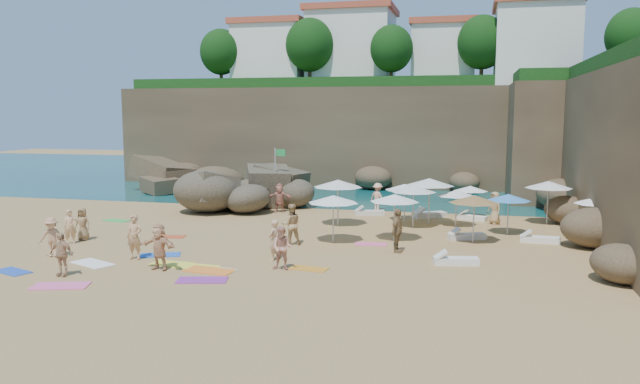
% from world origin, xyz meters
% --- Properties ---
extents(ground, '(120.00, 120.00, 0.00)m').
position_xyz_m(ground, '(0.00, 0.00, 0.00)').
color(ground, tan).
rests_on(ground, ground).
extents(seawater, '(120.00, 120.00, 0.00)m').
position_xyz_m(seawater, '(0.00, 30.00, 0.00)').
color(seawater, '#0C4751').
rests_on(seawater, ground).
extents(cliff_back, '(44.00, 8.00, 8.00)m').
position_xyz_m(cliff_back, '(2.00, 25.00, 4.00)').
color(cliff_back, brown).
rests_on(cliff_back, ground).
extents(cliff_corner, '(10.00, 12.00, 8.00)m').
position_xyz_m(cliff_corner, '(17.00, 20.00, 4.00)').
color(cliff_corner, brown).
rests_on(cliff_corner, ground).
extents(rock_promontory, '(12.00, 7.00, 2.00)m').
position_xyz_m(rock_promontory, '(-11.00, 16.00, 0.00)').
color(rock_promontory, brown).
rests_on(rock_promontory, ground).
extents(clifftop_buildings, '(28.48, 9.48, 7.00)m').
position_xyz_m(clifftop_buildings, '(2.96, 25.79, 11.24)').
color(clifftop_buildings, white).
rests_on(clifftop_buildings, cliff_back).
extents(clifftop_trees, '(35.60, 23.82, 4.40)m').
position_xyz_m(clifftop_trees, '(4.78, 19.52, 11.26)').
color(clifftop_trees, '#11380F').
rests_on(clifftop_trees, ground).
extents(marina_masts, '(3.10, 0.10, 6.00)m').
position_xyz_m(marina_masts, '(-16.50, 30.00, 3.00)').
color(marina_masts, white).
rests_on(marina_masts, ground).
extents(rock_outcrop, '(7.90, 6.55, 2.79)m').
position_xyz_m(rock_outcrop, '(-4.63, 8.86, 0.00)').
color(rock_outcrop, brown).
rests_on(rock_outcrop, ground).
extents(flag_pole, '(0.74, 0.23, 3.83)m').
position_xyz_m(flag_pole, '(-2.37, 9.60, 2.44)').
color(flag_pole, silver).
rests_on(flag_pole, ground).
extents(parasol_0, '(2.38, 2.38, 2.25)m').
position_xyz_m(parasol_0, '(6.56, 5.01, 2.06)').
color(parasol_0, silver).
rests_on(parasol_0, ground).
extents(parasol_1, '(1.96, 1.96, 1.86)m').
position_xyz_m(parasol_1, '(9.46, 8.73, 1.71)').
color(parasol_1, silver).
rests_on(parasol_1, ground).
extents(parasol_2, '(2.06, 2.06, 1.95)m').
position_xyz_m(parasol_2, '(8.75, 5.80, 1.79)').
color(parasol_2, silver).
rests_on(parasol_2, ground).
extents(parasol_3, '(2.49, 2.49, 2.36)m').
position_xyz_m(parasol_3, '(13.55, 7.67, 2.16)').
color(parasol_3, silver).
rests_on(parasol_3, ground).
extents(parasol_4, '(2.19, 2.19, 2.08)m').
position_xyz_m(parasol_4, '(15.35, 3.80, 1.90)').
color(parasol_4, silver).
rests_on(parasol_4, ground).
extents(parasol_5, '(2.61, 2.61, 2.47)m').
position_xyz_m(parasol_5, '(2.60, 4.60, 2.27)').
color(parasol_5, silver).
rests_on(parasol_5, ground).
extents(parasol_6, '(2.37, 2.37, 2.24)m').
position_xyz_m(parasol_6, '(9.65, 1.79, 2.06)').
color(parasol_6, silver).
rests_on(parasol_6, ground).
extents(parasol_7, '(2.20, 2.20, 2.08)m').
position_xyz_m(parasol_7, '(5.92, 6.84, 1.91)').
color(parasol_7, silver).
rests_on(parasol_7, ground).
extents(parasol_8, '(2.64, 2.64, 2.50)m').
position_xyz_m(parasol_8, '(7.30, 6.25, 2.29)').
color(parasol_8, silver).
rests_on(parasol_8, ground).
extents(parasol_9, '(2.35, 2.35, 2.22)m').
position_xyz_m(parasol_9, '(3.29, 0.30, 2.04)').
color(parasol_9, silver).
rests_on(parasol_9, ground).
extents(parasol_10, '(2.15, 2.15, 2.03)m').
position_xyz_m(parasol_10, '(11.31, 4.24, 1.86)').
color(parasol_10, silver).
rests_on(parasol_10, ground).
extents(parasol_11, '(2.34, 2.34, 2.21)m').
position_xyz_m(parasol_11, '(6.00, 1.47, 2.03)').
color(parasol_11, silver).
rests_on(parasol_11, ground).
extents(lounger_0, '(2.01, 1.66, 0.31)m').
position_xyz_m(lounger_0, '(7.21, 8.31, 0.15)').
color(lounger_0, silver).
rests_on(lounger_0, ground).
extents(lounger_1, '(1.72, 1.12, 0.25)m').
position_xyz_m(lounger_1, '(9.62, 8.08, 0.13)').
color(lounger_1, white).
rests_on(lounger_1, ground).
extents(lounger_2, '(1.83, 1.00, 0.27)m').
position_xyz_m(lounger_2, '(3.70, 8.40, 0.14)').
color(lounger_2, silver).
rests_on(lounger_2, ground).
extents(lounger_3, '(1.86, 1.16, 0.27)m').
position_xyz_m(lounger_3, '(9.36, 2.51, 0.14)').
color(lounger_3, silver).
rests_on(lounger_3, ground).
extents(lounger_4, '(1.81, 0.68, 0.28)m').
position_xyz_m(lounger_4, '(12.69, 2.59, 0.14)').
color(lounger_4, white).
rests_on(lounger_4, ground).
extents(lounger_5, '(1.86, 0.92, 0.28)m').
position_xyz_m(lounger_5, '(8.99, -2.63, 0.14)').
color(lounger_5, white).
rests_on(lounger_5, ground).
extents(towel_0, '(1.71, 1.26, 0.03)m').
position_xyz_m(towel_0, '(-7.46, -7.85, 0.01)').
color(towel_0, blue).
rests_on(towel_0, ground).
extents(towel_1, '(2.11, 1.48, 0.03)m').
position_xyz_m(towel_1, '(-4.42, -9.15, 0.02)').
color(towel_1, pink).
rests_on(towel_1, ground).
extents(towel_2, '(2.01, 1.18, 0.03)m').
position_xyz_m(towel_2, '(-0.18, -5.93, 0.02)').
color(towel_2, orange).
rests_on(towel_2, ground).
extents(towel_4, '(1.75, 0.99, 0.03)m').
position_xyz_m(towel_4, '(-2.11, -5.29, 0.01)').
color(towel_4, yellow).
rests_on(towel_4, ground).
extents(towel_5, '(2.07, 1.61, 0.03)m').
position_xyz_m(towel_5, '(-5.22, -6.01, 0.02)').
color(towel_5, white).
rests_on(towel_5, ground).
extents(towel_6, '(1.97, 1.31, 0.03)m').
position_xyz_m(towel_6, '(0.10, -7.27, 0.02)').
color(towel_6, purple).
rests_on(towel_6, ground).
extents(towel_7, '(1.58, 0.96, 0.03)m').
position_xyz_m(towel_7, '(-4.75, -0.34, 0.01)').
color(towel_7, '#C64723').
rests_on(towel_7, ground).
extents(towel_8, '(1.89, 1.42, 0.03)m').
position_xyz_m(towel_8, '(-3.32, -4.00, 0.01)').
color(towel_8, blue).
rests_on(towel_8, ground).
extents(towel_9, '(1.51, 0.87, 0.03)m').
position_xyz_m(towel_9, '(5.07, 0.28, 0.01)').
color(towel_9, pink).
rests_on(towel_9, ground).
extents(towel_10, '(1.58, 0.95, 0.03)m').
position_xyz_m(towel_10, '(3.43, -4.74, 0.01)').
color(towel_10, orange).
rests_on(towel_10, ground).
extents(towel_11, '(1.61, 0.96, 0.03)m').
position_xyz_m(towel_11, '(-9.75, 3.08, 0.01)').
color(towel_11, green).
rests_on(towel_11, ground).
extents(towel_12, '(1.84, 1.03, 0.03)m').
position_xyz_m(towel_12, '(-0.92, -5.52, 0.02)').
color(towel_12, '#F4ED40').
rests_on(towel_12, ground).
extents(towel_13, '(1.76, 1.14, 0.03)m').
position_xyz_m(towel_13, '(-0.01, -5.77, 0.01)').
color(towel_13, silver).
rests_on(towel_13, ground).
extents(person_stand_0, '(0.70, 0.66, 1.60)m').
position_xyz_m(person_stand_0, '(-8.46, -2.85, 0.80)').
color(person_stand_0, '#DFA875').
rests_on(person_stand_0, ground).
extents(person_stand_1, '(1.14, 1.04, 1.91)m').
position_xyz_m(person_stand_1, '(1.52, -0.64, 0.95)').
color(person_stand_1, tan).
rests_on(person_stand_1, ground).
extents(person_stand_2, '(1.18, 0.98, 1.71)m').
position_xyz_m(person_stand_2, '(3.93, 10.10, 0.86)').
color(person_stand_2, '#FAB28E').
rests_on(person_stand_2, ground).
extents(person_stand_3, '(0.69, 1.20, 1.92)m').
position_xyz_m(person_stand_3, '(6.43, -1.05, 0.96)').
color(person_stand_3, '#96764B').
rests_on(person_stand_3, ground).
extents(person_stand_4, '(0.92, 0.97, 1.77)m').
position_xyz_m(person_stand_4, '(10.77, 7.06, 0.89)').
color(person_stand_4, tan).
rests_on(person_stand_4, ground).
extents(person_stand_5, '(1.70, 0.75, 1.77)m').
position_xyz_m(person_stand_5, '(-1.77, 8.11, 0.88)').
color(person_stand_5, tan).
rests_on(person_stand_5, ground).
extents(person_stand_6, '(0.49, 0.67, 1.68)m').
position_xyz_m(person_stand_6, '(1.66, -3.64, 0.84)').
color(person_stand_6, tan).
rests_on(person_stand_6, ground).
extents(person_lie_0, '(1.55, 1.91, 0.44)m').
position_xyz_m(person_lie_0, '(-7.55, -5.36, 0.22)').
color(person_lie_0, tan).
rests_on(person_lie_0, ground).
extents(person_lie_1, '(0.99, 1.64, 0.39)m').
position_xyz_m(person_lie_1, '(-5.21, -7.94, 0.20)').
color(person_lie_1, tan).
rests_on(person_lie_1, ground).
extents(person_lie_2, '(0.88, 1.59, 0.41)m').
position_xyz_m(person_lie_2, '(-8.37, -2.02, 0.20)').
color(person_lie_2, olive).
rests_on(person_lie_2, ground).
extents(person_lie_3, '(1.94, 2.04, 0.47)m').
position_xyz_m(person_lie_3, '(-2.14, -6.23, 0.24)').
color(person_lie_3, tan).
rests_on(person_lie_3, ground).
extents(person_lie_4, '(0.70, 1.85, 0.44)m').
position_xyz_m(person_lie_4, '(-3.95, -4.93, 0.22)').
color(person_lie_4, tan).
rests_on(person_lie_4, ground).
extents(person_lie_5, '(0.83, 1.68, 0.63)m').
position_xyz_m(person_lie_5, '(2.49, -5.14, 0.32)').
color(person_lie_5, tan).
rests_on(person_lie_5, ground).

